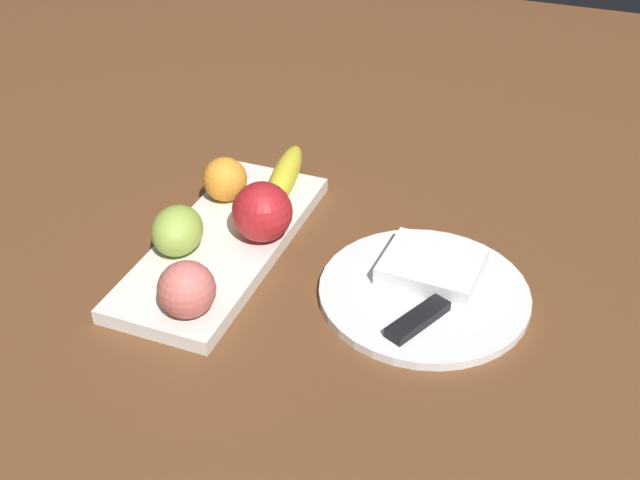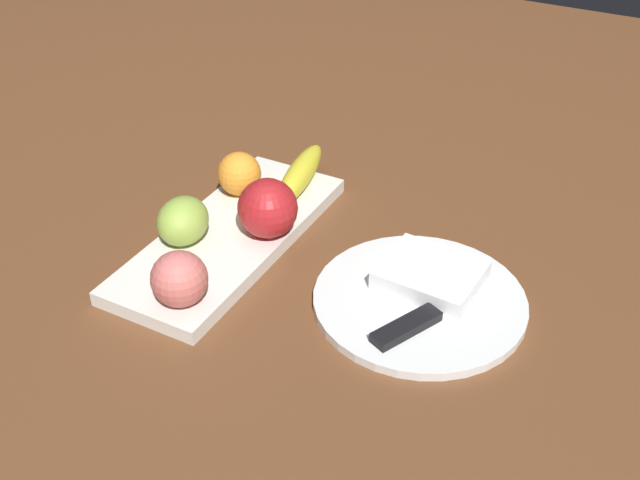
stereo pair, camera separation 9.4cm
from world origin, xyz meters
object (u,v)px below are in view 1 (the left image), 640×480
object	(u,v)px
folded_napkin	(432,266)
knife	(427,314)
banana	(285,175)
peach	(187,289)
apple	(262,212)
dinner_plate	(424,293)
grape_bunch	(177,230)
fruit_tray	(224,243)
orange_near_apple	(222,179)

from	to	relation	value
folded_napkin	knife	world-z (taller)	folded_napkin
banana	peach	distance (m)	0.29
apple	banana	world-z (taller)	apple
banana	dinner_plate	xyz separation A→B (m)	(-0.15, -0.25, -0.03)
banana	grape_bunch	world-z (taller)	grape_bunch
fruit_tray	grape_bunch	world-z (taller)	grape_bunch
peach	knife	xyz separation A→B (m)	(0.10, -0.25, -0.04)
orange_near_apple	peach	size ratio (longest dim) A/B	0.93
folded_napkin	dinner_plate	bearing A→B (deg)	180.00
orange_near_apple	peach	distance (m)	0.25
orange_near_apple	knife	xyz separation A→B (m)	(-0.14, -0.33, -0.03)
apple	dinner_plate	distance (m)	0.23
orange_near_apple	dinner_plate	size ratio (longest dim) A/B	0.24
apple	orange_near_apple	size ratio (longest dim) A/B	1.27
orange_near_apple	dinner_plate	bearing A→B (deg)	-105.39
orange_near_apple	grape_bunch	bearing A→B (deg)	-178.08
fruit_tray	orange_near_apple	bearing A→B (deg)	27.14
apple	folded_napkin	bearing A→B (deg)	-86.63
orange_near_apple	folded_napkin	distance (m)	0.32
peach	folded_napkin	xyz separation A→B (m)	(0.18, -0.24, -0.03)
apple	orange_near_apple	distance (m)	0.12
grape_bunch	knife	xyz separation A→B (m)	(-0.00, -0.33, -0.03)
apple	folded_napkin	world-z (taller)	apple
peach	grape_bunch	distance (m)	0.13
fruit_tray	knife	xyz separation A→B (m)	(-0.05, -0.29, 0.01)
fruit_tray	dinner_plate	distance (m)	0.27
apple	grape_bunch	xyz separation A→B (m)	(-0.06, 0.09, -0.01)
apple	grape_bunch	bearing A→B (deg)	125.82
dinner_plate	folded_napkin	xyz separation A→B (m)	(0.03, 0.00, 0.02)
fruit_tray	peach	bearing A→B (deg)	-167.85
banana	peach	bearing A→B (deg)	170.72
peach	knife	bearing A→B (deg)	-68.77
fruit_tray	knife	world-z (taller)	knife
dinner_plate	folded_napkin	world-z (taller)	folded_napkin
apple	orange_near_apple	xyz separation A→B (m)	(0.07, 0.09, -0.01)
fruit_tray	dinner_plate	bearing A→B (deg)	-90.00
orange_near_apple	dinner_plate	xyz separation A→B (m)	(-0.09, -0.31, -0.04)
apple	peach	distance (m)	0.17
banana	orange_near_apple	xyz separation A→B (m)	(-0.06, 0.07, 0.01)
banana	knife	bearing A→B (deg)	-137.48
peach	dinner_plate	bearing A→B (deg)	-58.23
apple	folded_napkin	xyz separation A→B (m)	(0.01, -0.22, -0.04)
banana	dinner_plate	bearing A→B (deg)	-131.45
peach	folded_napkin	bearing A→B (deg)	-53.02
dinner_plate	knife	bearing A→B (deg)	-162.53
fruit_tray	banana	distance (m)	0.15
peach	grape_bunch	world-z (taller)	peach
banana	folded_napkin	world-z (taller)	banana
orange_near_apple	knife	world-z (taller)	orange_near_apple
banana	folded_napkin	size ratio (longest dim) A/B	1.42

